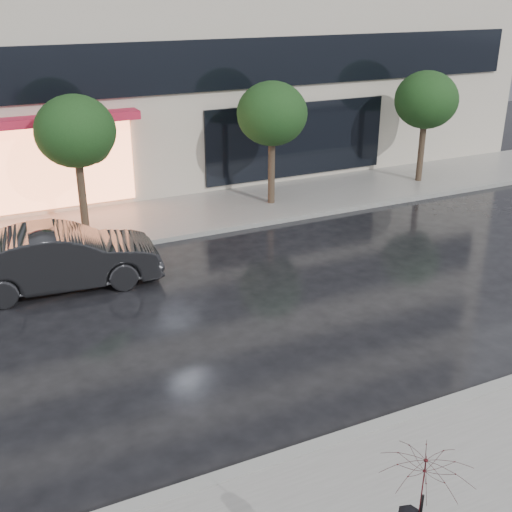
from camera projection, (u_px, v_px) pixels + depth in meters
ground at (374, 389)px, 11.46m from camera, size 120.00×120.00×0.00m
sidewalk_far at (182, 215)px, 19.95m from camera, size 60.00×3.50×0.12m
curb_near at (410, 417)px, 10.60m from camera, size 60.00×0.25×0.14m
curb_far at (202, 233)px, 18.49m from camera, size 60.00×0.25×0.14m
tree_mid_west at (78, 134)px, 17.48m from camera, size 2.20×2.20×3.99m
tree_mid_east at (273, 116)px, 19.87m from camera, size 2.20×2.20×3.99m
tree_far_east at (427, 102)px, 22.26m from camera, size 2.20×2.20×3.99m
parked_car at (62, 258)px, 15.05m from camera, size 4.66×1.98×1.49m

